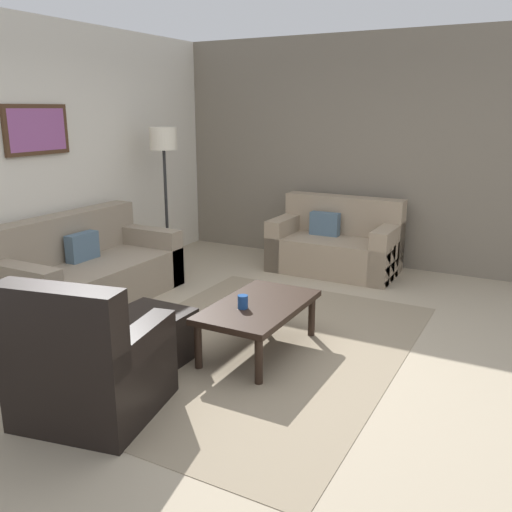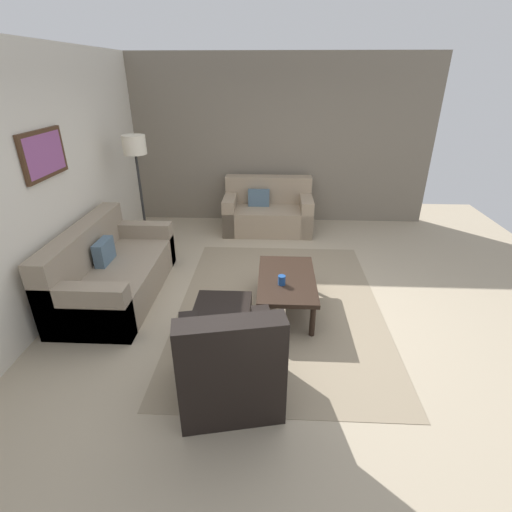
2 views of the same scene
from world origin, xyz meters
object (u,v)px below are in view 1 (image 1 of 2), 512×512
Objects in this scene: armchair_leather at (87,373)px; ottoman at (149,338)px; lamp_standing at (164,153)px; couch_main at (83,273)px; cup at (243,302)px; couch_loveseat at (337,246)px; framed_artwork at (37,130)px; coffee_table at (259,310)px.

armchair_leather is 0.83m from ottoman.
lamp_standing reaches higher than armchair_leather.
couch_main is 18.04× the size of cup.
couch_loveseat is 2.65× the size of ottoman.
ottoman is 2.57m from framed_artwork.
ottoman is at bearing -146.06° from lamp_standing.
framed_artwork reaches higher than couch_loveseat.
couch_loveseat is at bearing -7.38° from ottoman.
couch_main is at bearing 84.19° from coffee_table.
couch_loveseat is 2.53m from coffee_table.
ottoman is at bearing 172.62° from couch_loveseat.
couch_loveseat reaches higher than coffee_table.
coffee_table is 1.45× the size of framed_artwork.
framed_artwork reaches higher than cup.
framed_artwork is (0.34, 2.52, 1.25)m from cup.
lamp_standing is at bearing 49.63° from cup.
framed_artwork reaches higher than ottoman.
lamp_standing is at bearing -18.05° from framed_artwork.
ottoman is 0.74× the size of framed_artwork.
armchair_leather reaches higher than cup.
framed_artwork is (0.19, 2.58, 1.36)m from coffee_table.
armchair_leather is at bearing -151.42° from lamp_standing.
couch_loveseat is 1.35× the size of coffee_table.
lamp_standing reaches higher than ottoman.
couch_main is at bearing 140.52° from couch_loveseat.
framed_artwork is at bearing 68.37° from ottoman.
cup is (0.42, -0.60, 0.26)m from ottoman.
lamp_standing reaches higher than cup.
cup reaches higher than coffee_table.
couch_main is at bearing 62.04° from ottoman.
couch_loveseat is 3.58m from framed_artwork.
armchair_leather reaches higher than couch_main.
couch_loveseat is 1.56× the size of armchair_leather.
couch_main is 2.52× the size of framed_artwork.
couch_loveseat is at bearing 5.85° from coffee_table.
cup is (-2.67, -0.20, 0.16)m from couch_loveseat.
framed_artwork reaches higher than coffee_table.
coffee_table is at bearing -19.65° from armchair_leather.
armchair_leather is 0.86× the size of coffee_table.
couch_loveseat is at bearing -63.83° from lamp_standing.
cup is (1.23, -0.43, 0.16)m from armchair_leather.
couch_loveseat is 0.87× the size of lamp_standing.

